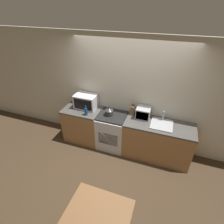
{
  "coord_description": "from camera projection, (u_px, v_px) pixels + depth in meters",
  "views": [
    {
      "loc": [
        0.81,
        -2.46,
        3.11
      ],
      "look_at": [
        -0.26,
        0.55,
        1.05
      ],
      "focal_mm": 28.0,
      "sensor_mm": 36.0,
      "label": 1
    }
  ],
  "objects": [
    {
      "name": "wall_back",
      "position": [
        129.0,
        95.0,
        3.94
      ],
      "size": [
        10.0,
        0.06,
        2.6
      ],
      "color": "beige",
      "rests_on": "ground_plane"
    },
    {
      "name": "kettle",
      "position": [
        109.0,
        112.0,
        3.93
      ],
      "size": [
        0.19,
        0.19,
        0.21
      ],
      "color": "#2D2D2D",
      "rests_on": "stove_range"
    },
    {
      "name": "counter_right_run",
      "position": [
        157.0,
        141.0,
        3.92
      ],
      "size": [
        1.47,
        0.62,
        0.9
      ],
      "color": "olive",
      "rests_on": "ground_plane"
    },
    {
      "name": "knife_block",
      "position": [
        133.0,
        110.0,
        3.94
      ],
      "size": [
        0.09,
        0.08,
        0.28
      ],
      "color": "brown",
      "rests_on": "counter_right_run"
    },
    {
      "name": "dining_table",
      "position": [
        97.0,
        220.0,
        2.33
      ],
      "size": [
        0.86,
        0.75,
        0.73
      ],
      "color": "brown",
      "rests_on": "ground_plane"
    },
    {
      "name": "counter_left_run",
      "position": [
        84.0,
        124.0,
        4.43
      ],
      "size": [
        0.9,
        0.62,
        0.9
      ],
      "color": "olive",
      "rests_on": "ground_plane"
    },
    {
      "name": "stove_range",
      "position": [
        112.0,
        131.0,
        4.21
      ],
      "size": [
        0.65,
        0.62,
        0.9
      ],
      "color": "silver",
      "rests_on": "ground_plane"
    },
    {
      "name": "sink_basin",
      "position": [
        162.0,
        124.0,
        3.66
      ],
      "size": [
        0.45,
        0.44,
        0.24
      ],
      "color": "#999BA0",
      "rests_on": "counter_right_run"
    },
    {
      "name": "toaster_oven",
      "position": [
        143.0,
        113.0,
        3.83
      ],
      "size": [
        0.3,
        0.29,
        0.24
      ],
      "color": "#999BA0",
      "rests_on": "counter_right_run"
    },
    {
      "name": "microwave",
      "position": [
        86.0,
        101.0,
        4.17
      ],
      "size": [
        0.52,
        0.35,
        0.34
      ],
      "color": "silver",
      "rests_on": "counter_left_run"
    },
    {
      "name": "bottle",
      "position": [
        86.0,
        111.0,
        3.93
      ],
      "size": [
        0.07,
        0.07,
        0.24
      ],
      "color": "navy",
      "rests_on": "counter_left_run"
    },
    {
      "name": "ground_plane",
      "position": [
        115.0,
        167.0,
        3.86
      ],
      "size": [
        16.0,
        16.0,
        0.0
      ],
      "primitive_type": "plane",
      "color": "#3D2D1E"
    }
  ]
}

